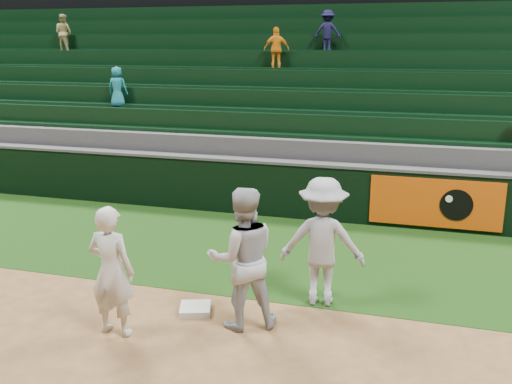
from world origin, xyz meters
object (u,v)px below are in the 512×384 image
base_coach (322,242)px  baserunner (242,258)px  first_baseman (111,271)px  first_base (195,309)px

base_coach → baserunner: bearing=42.2°
base_coach → first_baseman: bearing=28.8°
first_base → base_coach: base_coach is taller
first_baseman → baserunner: (1.57, 0.68, 0.09)m
baserunner → base_coach: bearing=-159.9°
first_base → base_coach: (1.68, 0.81, 0.91)m
first_baseman → first_base: bearing=-130.0°
base_coach → first_base: bearing=20.7°
first_base → first_baseman: first_baseman is taller
first_base → first_baseman: bearing=-133.2°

